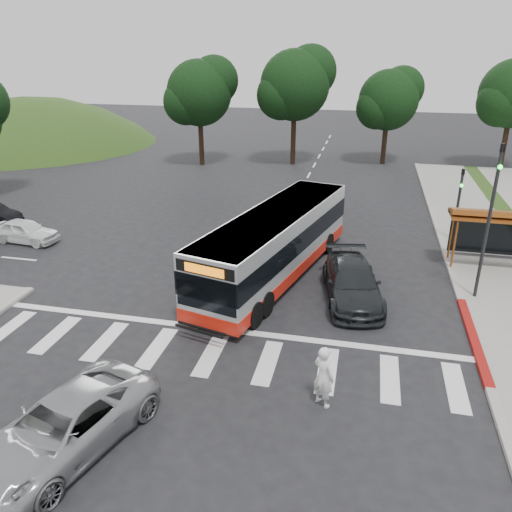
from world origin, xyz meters
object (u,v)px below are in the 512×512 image
(transit_bus, at_px, (276,245))
(dark_sedan, at_px, (352,282))
(silver_suv_south, at_px, (65,426))
(pedestrian, at_px, (323,376))

(transit_bus, xyz_separation_m, dark_sedan, (3.55, -1.57, -0.77))
(dark_sedan, height_order, silver_suv_south, dark_sedan)
(silver_suv_south, bearing_deg, dark_sedan, 72.40)
(transit_bus, xyz_separation_m, silver_suv_south, (-3.33, -11.84, -0.80))
(dark_sedan, bearing_deg, transit_bus, 145.80)
(silver_suv_south, bearing_deg, transit_bus, 90.48)
(transit_bus, height_order, silver_suv_south, transit_bus)
(pedestrian, height_order, silver_suv_south, pedestrian)
(transit_bus, bearing_deg, silver_suv_south, -91.74)
(pedestrian, xyz_separation_m, silver_suv_south, (-6.37, -3.26, -0.25))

